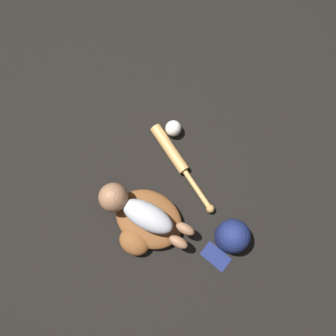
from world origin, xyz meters
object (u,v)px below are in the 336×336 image
at_px(baseball_bat, 175,157).
at_px(baseball_cap, 233,236).
at_px(baseball_glove, 146,222).
at_px(baby_figure, 136,210).
at_px(baseball, 173,128).

xyz_separation_m(baseball_bat, baseball_cap, (-0.29, 0.30, 0.03)).
xyz_separation_m(baseball_glove, baseball_bat, (-0.07, -0.30, -0.01)).
relative_size(baby_figure, baseball_bat, 1.14).
bearing_deg(baseball, baseball_cap, 127.53).
distance_m(baseball_glove, baseball, 0.43).
xyz_separation_m(baseball, baseball_cap, (-0.33, 0.42, 0.02)).
bearing_deg(baseball_glove, baseball_cap, -178.60).
bearing_deg(baseball_bat, baby_figure, 67.73).
relative_size(baby_figure, baseball_cap, 1.86).
relative_size(baseball_glove, baseball_bat, 1.00).
distance_m(baseball_glove, baby_figure, 0.10).
distance_m(baseball_bat, baseball_cap, 0.41).
distance_m(baseball_bat, baseball, 0.13).
relative_size(baseball_glove, baseball_cap, 1.64).
height_order(baseball_bat, baseball_cap, baseball_cap).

